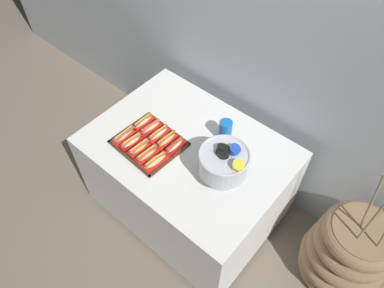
{
  "coord_description": "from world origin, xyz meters",
  "views": [
    {
      "loc": [
        0.96,
        -1.08,
        2.56
      ],
      "look_at": [
        0.05,
        -0.02,
        0.84
      ],
      "focal_mm": 33.73,
      "sensor_mm": 36.0,
      "label": 1
    }
  ],
  "objects_px": {
    "hot_dog_7": "(158,133)",
    "punch_bowl": "(224,162)",
    "buffet_table": "(188,177)",
    "hot_dog_1": "(131,141)",
    "cup_stack": "(225,131)",
    "floor_vase": "(347,252)",
    "hot_dog_4": "(155,161)",
    "serving_tray": "(149,143)",
    "hot_dog_6": "(150,127)",
    "hot_dog_9": "(174,145)",
    "hot_dog_0": "(124,135)",
    "hot_dog_2": "(139,148)",
    "hot_dog_8": "(166,139)",
    "hot_dog_5": "(143,121)",
    "hot_dog_3": "(147,154)"
  },
  "relations": [
    {
      "from": "serving_tray",
      "to": "hot_dog_5",
      "type": "distance_m",
      "value": 0.17
    },
    {
      "from": "buffet_table",
      "to": "hot_dog_1",
      "type": "distance_m",
      "value": 0.53
    },
    {
      "from": "hot_dog_0",
      "to": "hot_dog_9",
      "type": "height_order",
      "value": "hot_dog_9"
    },
    {
      "from": "serving_tray",
      "to": "hot_dog_7",
      "type": "xyz_separation_m",
      "value": [
        0.0,
        0.08,
        0.03
      ]
    },
    {
      "from": "hot_dog_4",
      "to": "hot_dog_8",
      "type": "height_order",
      "value": "hot_dog_4"
    },
    {
      "from": "hot_dog_1",
      "to": "hot_dog_2",
      "type": "xyz_separation_m",
      "value": [
        0.07,
        -0.0,
        -0.0
      ]
    },
    {
      "from": "floor_vase",
      "to": "hot_dog_9",
      "type": "height_order",
      "value": "floor_vase"
    },
    {
      "from": "hot_dog_6",
      "to": "hot_dog_7",
      "type": "distance_m",
      "value": 0.08
    },
    {
      "from": "hot_dog_5",
      "to": "hot_dog_2",
      "type": "bearing_deg",
      "value": -50.88
    },
    {
      "from": "hot_dog_4",
      "to": "hot_dog_6",
      "type": "height_order",
      "value": "hot_dog_6"
    },
    {
      "from": "serving_tray",
      "to": "hot_dog_7",
      "type": "bearing_deg",
      "value": 86.84
    },
    {
      "from": "punch_bowl",
      "to": "hot_dog_3",
      "type": "bearing_deg",
      "value": -157.38
    },
    {
      "from": "buffet_table",
      "to": "hot_dog_8",
      "type": "xyz_separation_m",
      "value": [
        -0.12,
        -0.07,
        0.39
      ]
    },
    {
      "from": "hot_dog_2",
      "to": "hot_dog_6",
      "type": "distance_m",
      "value": 0.18
    },
    {
      "from": "serving_tray",
      "to": "hot_dog_8",
      "type": "xyz_separation_m",
      "value": [
        0.08,
        0.08,
        0.03
      ]
    },
    {
      "from": "hot_dog_7",
      "to": "hot_dog_8",
      "type": "bearing_deg",
      "value": -3.16
    },
    {
      "from": "hot_dog_7",
      "to": "cup_stack",
      "type": "relative_size",
      "value": 1.06
    },
    {
      "from": "hot_dog_2",
      "to": "hot_dog_9",
      "type": "distance_m",
      "value": 0.22
    },
    {
      "from": "hot_dog_6",
      "to": "hot_dog_9",
      "type": "xyz_separation_m",
      "value": [
        0.22,
        -0.01,
        0.0
      ]
    },
    {
      "from": "hot_dog_5",
      "to": "floor_vase",
      "type": "bearing_deg",
      "value": 12.82
    },
    {
      "from": "floor_vase",
      "to": "hot_dog_5",
      "type": "height_order",
      "value": "floor_vase"
    },
    {
      "from": "hot_dog_4",
      "to": "hot_dog_2",
      "type": "bearing_deg",
      "value": 176.84
    },
    {
      "from": "hot_dog_1",
      "to": "hot_dog_2",
      "type": "relative_size",
      "value": 1.04
    },
    {
      "from": "floor_vase",
      "to": "hot_dog_3",
      "type": "bearing_deg",
      "value": -157.8
    },
    {
      "from": "buffet_table",
      "to": "hot_dog_9",
      "type": "xyz_separation_m",
      "value": [
        -0.05,
        -0.07,
        0.39
      ]
    },
    {
      "from": "floor_vase",
      "to": "hot_dog_8",
      "type": "relative_size",
      "value": 6.96
    },
    {
      "from": "hot_dog_3",
      "to": "punch_bowl",
      "type": "distance_m",
      "value": 0.5
    },
    {
      "from": "hot_dog_8",
      "to": "serving_tray",
      "type": "bearing_deg",
      "value": -135.43
    },
    {
      "from": "hot_dog_0",
      "to": "punch_bowl",
      "type": "bearing_deg",
      "value": 14.53
    },
    {
      "from": "hot_dog_4",
      "to": "punch_bowl",
      "type": "bearing_deg",
      "value": 27.08
    },
    {
      "from": "serving_tray",
      "to": "hot_dog_1",
      "type": "distance_m",
      "value": 0.12
    },
    {
      "from": "buffet_table",
      "to": "hot_dog_5",
      "type": "height_order",
      "value": "hot_dog_5"
    },
    {
      "from": "serving_tray",
      "to": "hot_dog_6",
      "type": "height_order",
      "value": "hot_dog_6"
    },
    {
      "from": "serving_tray",
      "to": "hot_dog_2",
      "type": "distance_m",
      "value": 0.09
    },
    {
      "from": "hot_dog_5",
      "to": "hot_dog_9",
      "type": "height_order",
      "value": "hot_dog_9"
    },
    {
      "from": "punch_bowl",
      "to": "cup_stack",
      "type": "relative_size",
      "value": 1.84
    },
    {
      "from": "punch_bowl",
      "to": "cup_stack",
      "type": "bearing_deg",
      "value": 125.09
    },
    {
      "from": "hot_dog_2",
      "to": "hot_dog_5",
      "type": "relative_size",
      "value": 0.93
    },
    {
      "from": "hot_dog_2",
      "to": "serving_tray",
      "type": "bearing_deg",
      "value": 86.84
    },
    {
      "from": "hot_dog_0",
      "to": "serving_tray",
      "type": "bearing_deg",
      "value": 25.65
    },
    {
      "from": "floor_vase",
      "to": "hot_dog_4",
      "type": "xyz_separation_m",
      "value": [
        -1.18,
        -0.52,
        0.49
      ]
    },
    {
      "from": "hot_dog_7",
      "to": "hot_dog_2",
      "type": "bearing_deg",
      "value": -93.16
    },
    {
      "from": "serving_tray",
      "to": "hot_dog_9",
      "type": "bearing_deg",
      "value": 25.65
    },
    {
      "from": "hot_dog_7",
      "to": "punch_bowl",
      "type": "relative_size",
      "value": 0.58
    },
    {
      "from": "floor_vase",
      "to": "hot_dog_4",
      "type": "height_order",
      "value": "floor_vase"
    },
    {
      "from": "hot_dog_0",
      "to": "buffet_table",
      "type": "bearing_deg",
      "value": 31.88
    },
    {
      "from": "hot_dog_4",
      "to": "hot_dog_3",
      "type": "bearing_deg",
      "value": 176.84
    },
    {
      "from": "buffet_table",
      "to": "serving_tray",
      "type": "xyz_separation_m",
      "value": [
        -0.2,
        -0.15,
        0.36
      ]
    },
    {
      "from": "hot_dog_9",
      "to": "punch_bowl",
      "type": "distance_m",
      "value": 0.38
    },
    {
      "from": "hot_dog_9",
      "to": "cup_stack",
      "type": "relative_size",
      "value": 1.0
    }
  ]
}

